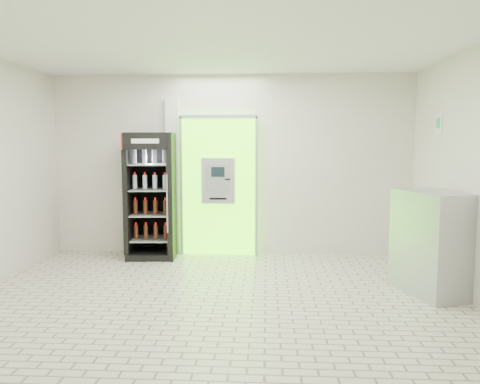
{
  "coord_description": "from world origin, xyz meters",
  "views": [
    {
      "loc": [
        0.59,
        -5.32,
        1.87
      ],
      "look_at": [
        0.22,
        1.2,
        1.18
      ],
      "focal_mm": 35.0,
      "sensor_mm": 36.0,
      "label": 1
    }
  ],
  "objects": [
    {
      "name": "ground",
      "position": [
        0.0,
        0.0,
        0.0
      ],
      "size": [
        6.0,
        6.0,
        0.0
      ],
      "primitive_type": "plane",
      "color": "beige",
      "rests_on": "ground"
    },
    {
      "name": "room_shell",
      "position": [
        0.0,
        0.0,
        1.84
      ],
      "size": [
        6.0,
        6.0,
        6.0
      ],
      "color": "silver",
      "rests_on": "ground"
    },
    {
      "name": "atm_assembly",
      "position": [
        -0.2,
        2.41,
        1.17
      ],
      "size": [
        1.3,
        0.24,
        2.33
      ],
      "color": "#5CF50E",
      "rests_on": "ground"
    },
    {
      "name": "pillar",
      "position": [
        -0.98,
        2.45,
        1.3
      ],
      "size": [
        0.22,
        0.11,
        2.6
      ],
      "color": "silver",
      "rests_on": "ground"
    },
    {
      "name": "beverage_cooler",
      "position": [
        -1.27,
        2.16,
        0.97
      ],
      "size": [
        0.81,
        0.75,
        2.03
      ],
      "rotation": [
        0.0,
        0.0,
        0.07
      ],
      "color": "black",
      "rests_on": "ground"
    },
    {
      "name": "steel_cabinet",
      "position": [
        2.67,
        0.49,
        0.64
      ],
      "size": [
        0.93,
        1.12,
        1.28
      ],
      "rotation": [
        0.0,
        0.0,
        0.33
      ],
      "color": "#A6A8AD",
      "rests_on": "ground"
    },
    {
      "name": "exit_sign",
      "position": [
        2.99,
        1.4,
        2.12
      ],
      "size": [
        0.02,
        0.22,
        0.26
      ],
      "color": "white",
      "rests_on": "room_shell"
    }
  ]
}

